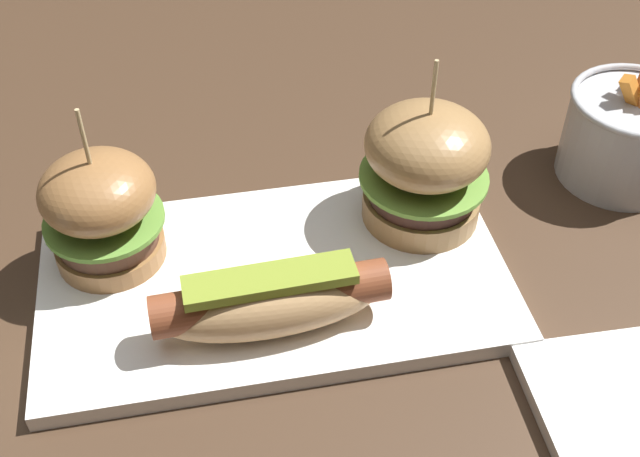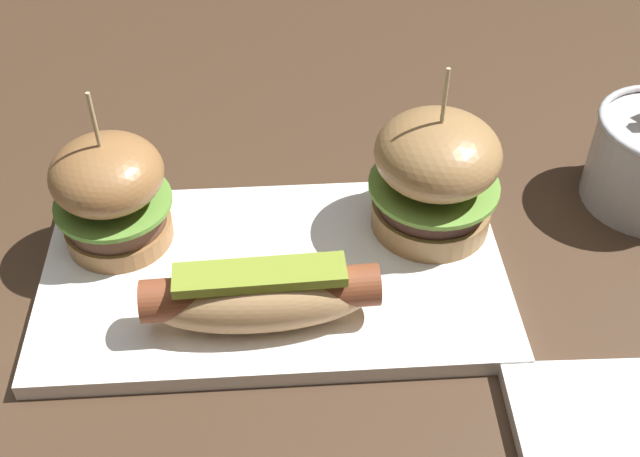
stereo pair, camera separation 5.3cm
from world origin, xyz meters
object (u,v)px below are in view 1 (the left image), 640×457
hot_dog (271,301)px  slider_left (102,210)px  slider_right (425,166)px  platter_main (275,279)px  fries_bucket (628,134)px

hot_dog → slider_left: slider_left is taller
hot_dog → slider_right: size_ratio=1.15×
slider_left → slider_right: bearing=0.2°
platter_main → slider_right: 0.15m
platter_main → hot_dog: size_ratio=2.13×
fries_bucket → platter_main: bearing=-166.1°
hot_dog → fries_bucket: (0.33, 0.13, 0.00)m
hot_dog → fries_bucket: size_ratio=1.35×
slider_left → platter_main: bearing=-19.6°
slider_left → hot_dog: bearing=-40.2°
slider_left → slider_right: slider_right is taller
platter_main → hot_dog: (-0.01, -0.05, 0.03)m
slider_left → slider_right: 0.25m
slider_right → slider_left: bearing=-179.8°
hot_dog → slider_left: size_ratio=1.22×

